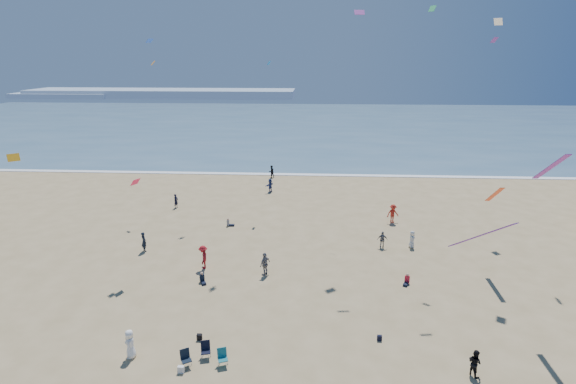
{
  "coord_description": "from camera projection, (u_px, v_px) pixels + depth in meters",
  "views": [
    {
      "loc": [
        3.51,
        -17.87,
        16.48
      ],
      "look_at": [
        2.0,
        8.0,
        8.62
      ],
      "focal_mm": 28.0,
      "sensor_mm": 36.0,
      "label": 1
    }
  ],
  "objects": [
    {
      "name": "headland_near",
      "position": [
        63.0,
        95.0,
        184.95
      ],
      "size": [
        40.0,
        14.0,
        2.0
      ],
      "primitive_type": "cube",
      "color": "#7A8EA8",
      "rests_on": "ground"
    },
    {
      "name": "ocean",
      "position": [
        300.0,
        124.0,
        112.8
      ],
      "size": [
        220.0,
        100.0,
        0.06
      ],
      "primitive_type": "cube",
      "color": "#476B84",
      "rests_on": "ground"
    },
    {
      "name": "headland_far",
      "position": [
        163.0,
        93.0,
        187.33
      ],
      "size": [
        110.0,
        20.0,
        3.2
      ],
      "primitive_type": "cube",
      "color": "#7A8EA8",
      "rests_on": "ground"
    },
    {
      "name": "standing_flyers",
      "position": [
        308.0,
        256.0,
        36.57
      ],
      "size": [
        31.71,
        48.3,
        1.95
      ],
      "color": "slate",
      "rests_on": "ground"
    },
    {
      "name": "surf_line",
      "position": [
        289.0,
        174.0,
        65.03
      ],
      "size": [
        220.0,
        1.2,
        0.08
      ],
      "primitive_type": "cube",
      "color": "white",
      "rests_on": "ground"
    },
    {
      "name": "black_backpack",
      "position": [
        199.0,
        337.0,
        27.13
      ],
      "size": [
        0.3,
        0.22,
        0.38
      ],
      "primitive_type": "cube",
      "color": "black",
      "rests_on": "ground"
    },
    {
      "name": "kites_aloft",
      "position": [
        404.0,
        102.0,
        31.33
      ],
      "size": [
        41.35,
        35.47,
        23.98
      ],
      "color": "white",
      "rests_on": "ground"
    },
    {
      "name": "navy_bag",
      "position": [
        379.0,
        338.0,
        27.09
      ],
      "size": [
        0.28,
        0.18,
        0.34
      ],
      "primitive_type": "cube",
      "color": "black",
      "rests_on": "ground"
    },
    {
      "name": "chair_cluster",
      "position": [
        205.0,
        356.0,
        24.93
      ],
      "size": [
        2.8,
        1.57,
        1.0
      ],
      "color": "black",
      "rests_on": "ground"
    },
    {
      "name": "seated_group",
      "position": [
        305.0,
        305.0,
        30.17
      ],
      "size": [
        16.6,
        28.64,
        0.84
      ],
      "color": "silver",
      "rests_on": "ground"
    },
    {
      "name": "white_tote",
      "position": [
        181.0,
        369.0,
        24.32
      ],
      "size": [
        0.35,
        0.2,
        0.4
      ],
      "primitive_type": "cube",
      "color": "white",
      "rests_on": "ground"
    }
  ]
}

